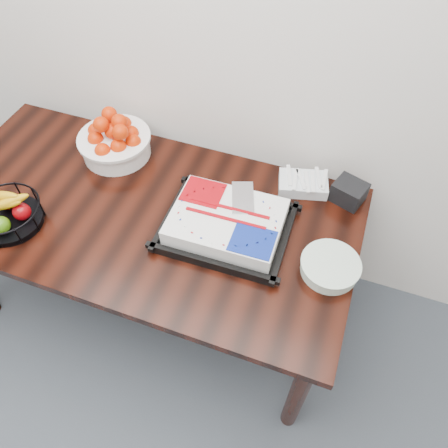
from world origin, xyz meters
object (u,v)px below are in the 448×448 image
(fruit_basket, at_px, (7,213))
(plate_stack, at_px, (330,267))
(tangerine_bowl, at_px, (114,139))
(cake_tray, at_px, (227,224))
(table, at_px, (144,222))
(napkin_box, at_px, (349,192))

(fruit_basket, height_order, plate_stack, fruit_basket)
(tangerine_bowl, distance_m, plate_stack, 1.10)
(cake_tray, xyz_separation_m, fruit_basket, (-0.84, -0.26, 0.01))
(plate_stack, bearing_deg, fruit_basket, -170.61)
(fruit_basket, bearing_deg, table, 27.56)
(table, distance_m, tangerine_bowl, 0.41)
(tangerine_bowl, bearing_deg, fruit_basket, -111.72)
(table, distance_m, napkin_box, 0.88)
(table, height_order, napkin_box, napkin_box)
(table, bearing_deg, plate_stack, -2.28)
(cake_tray, height_order, napkin_box, cake_tray)
(napkin_box, bearing_deg, fruit_basket, -154.91)
(cake_tray, bearing_deg, napkin_box, 38.22)
(table, height_order, fruit_basket, fruit_basket)
(table, distance_m, cake_tray, 0.40)
(table, bearing_deg, fruit_basket, -152.44)
(napkin_box, bearing_deg, tangerine_bowl, -175.84)
(cake_tray, distance_m, tangerine_bowl, 0.68)
(plate_stack, xyz_separation_m, napkin_box, (0.00, 0.38, 0.02))
(table, xyz_separation_m, cake_tray, (0.38, 0.02, 0.13))
(plate_stack, bearing_deg, table, 177.72)
(plate_stack, bearing_deg, tangerine_bowl, 163.88)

